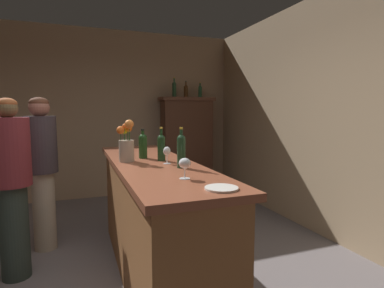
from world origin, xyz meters
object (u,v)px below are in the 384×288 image
display_bottle_left (174,89)px  display_bottle_center (200,91)px  wine_bottle_syrah (181,150)px  wine_bottle_malbec (143,145)px  flower_arrangement (126,144)px  patron_redhead (11,181)px  display_cabinet (187,144)px  wine_glass_front (185,164)px  cheese_plate (221,188)px  wine_glass_mid (167,152)px  patron_near_entrance (42,166)px  display_bottle_midleft (186,91)px  wine_bottle_rose (161,146)px  bar_counter (153,219)px

display_bottle_left → display_bottle_center: size_ratio=1.25×
wine_bottle_syrah → display_bottle_center: 3.44m
wine_bottle_malbec → flower_arrangement: (-0.18, -0.16, 0.03)m
display_bottle_center → patron_redhead: display_bottle_center is taller
display_cabinet → display_bottle_left: (-0.24, 0.00, 0.99)m
display_cabinet → wine_glass_front: 3.68m
wine_bottle_malbec → wine_glass_front: 1.00m
wine_bottle_malbec → wine_glass_front: bearing=-85.7°
wine_bottle_malbec → cheese_plate: size_ratio=1.43×
wine_glass_mid → flower_arrangement: flower_arrangement is taller
display_cabinet → patron_near_entrance: size_ratio=1.06×
wine_bottle_syrah → patron_redhead: 1.58m
patron_redhead → patron_near_entrance: (0.20, 0.56, 0.04)m
wine_glass_mid → patron_redhead: bearing=155.3°
display_bottle_midleft → patron_redhead: display_bottle_midleft is taller
display_bottle_left → wine_bottle_malbec: bearing=-113.6°
flower_arrangement → display_bottle_midleft: bearing=60.7°
cheese_plate → display_cabinet: bearing=73.4°
flower_arrangement → display_bottle_left: 2.99m
wine_bottle_syrah → display_bottle_midleft: 3.34m
wine_bottle_rose → wine_glass_mid: (-0.00, -0.19, -0.03)m
wine_glass_front → display_bottle_midleft: (1.22, 3.46, 0.72)m
display_cabinet → wine_bottle_syrah: (-1.13, -3.07, 0.30)m
wine_glass_front → patron_near_entrance: (-1.02, 1.75, -0.24)m
display_cabinet → patron_redhead: bearing=-137.1°
wine_glass_mid → display_bottle_center: bearing=63.1°
bar_counter → patron_redhead: size_ratio=1.56×
display_cabinet → display_bottle_midleft: size_ratio=6.01×
bar_counter → wine_bottle_syrah: wine_bottle_syrah is taller
display_cabinet → wine_bottle_rose: bearing=-113.9°
wine_bottle_malbec → flower_arrangement: 0.24m
flower_arrangement → display_bottle_midleft: 3.08m
bar_counter → wine_bottle_syrah: size_ratio=7.95×
display_bottle_left → display_bottle_midleft: 0.22m
wine_bottle_rose → wine_glass_front: bearing=-93.7°
cheese_plate → bar_counter: bearing=97.3°
wine_glass_front → patron_near_entrance: size_ratio=0.08×
display_bottle_left → wine_glass_front: bearing=-106.1°
display_cabinet → wine_bottle_rose: 2.94m
wine_glass_front → patron_near_entrance: patron_near_entrance is taller
display_bottle_center → patron_redhead: bearing=-140.0°
wine_bottle_malbec → display_bottle_midleft: (1.30, 2.47, 0.69)m
wine_glass_front → wine_glass_mid: wine_glass_mid is taller
wine_bottle_rose → patron_redhead: patron_redhead is taller
wine_bottle_rose → patron_redhead: size_ratio=0.19×
wine_glass_mid → display_bottle_midleft: bearing=67.7°
wine_bottle_rose → flower_arrangement: bearing=171.3°
bar_counter → wine_bottle_rose: (0.09, 0.02, 0.66)m
wine_bottle_rose → cheese_plate: 1.13m
wine_bottle_syrah → display_bottle_center: size_ratio=1.15×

